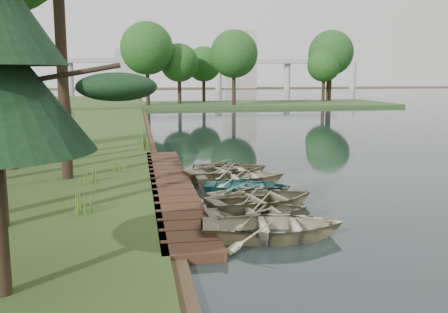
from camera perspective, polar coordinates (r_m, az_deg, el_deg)
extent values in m
plane|color=#3D2F1D|center=(20.05, -1.43, -3.72)|extent=(300.00, 300.00, 0.00)
cube|color=#3A2316|center=(19.84, -6.01, -3.46)|extent=(1.60, 16.00, 0.30)
cube|color=#2E4920|center=(70.29, -1.04, 5.91)|extent=(50.00, 14.00, 0.45)
cylinder|color=black|center=(70.43, -20.32, 7.48)|extent=(0.50, 0.50, 4.80)
sphere|color=#1F4C1A|center=(70.44, -20.49, 10.40)|extent=(5.60, 5.60, 5.60)
cylinder|color=black|center=(69.57, -14.87, 7.73)|extent=(0.50, 0.50, 4.80)
sphere|color=#1F4C1A|center=(69.57, -14.99, 10.69)|extent=(5.60, 5.60, 5.60)
cylinder|color=black|center=(69.33, -9.32, 7.91)|extent=(0.50, 0.50, 4.80)
sphere|color=#1F4C1A|center=(69.33, -9.40, 10.89)|extent=(5.60, 5.60, 5.60)
cylinder|color=black|center=(69.73, -3.78, 8.03)|extent=(0.50, 0.50, 4.80)
sphere|color=#1F4C1A|center=(69.74, -3.81, 10.98)|extent=(5.60, 5.60, 5.60)
cylinder|color=black|center=(70.77, 1.65, 8.06)|extent=(0.50, 0.50, 4.80)
sphere|color=#1F4C1A|center=(70.77, 1.66, 10.98)|extent=(5.60, 5.60, 5.60)
cylinder|color=black|center=(72.40, 6.87, 8.03)|extent=(0.50, 0.50, 4.80)
sphere|color=#1F4C1A|center=(72.41, 6.93, 10.88)|extent=(5.60, 5.60, 5.60)
cylinder|color=black|center=(74.60, 11.83, 7.94)|extent=(0.50, 0.50, 4.80)
sphere|color=#1F4C1A|center=(74.60, 11.92, 10.70)|extent=(5.60, 5.60, 5.60)
cube|color=#A5A5A0|center=(139.94, -4.76, 10.83)|extent=(90.00, 4.00, 1.20)
cylinder|color=#A5A5A0|center=(140.35, -17.18, 8.81)|extent=(1.80, 1.80, 8.00)
cylinder|color=#A5A5A0|center=(139.33, -8.89, 9.11)|extent=(1.80, 1.80, 8.00)
cylinder|color=#A5A5A0|center=(141.17, -0.64, 9.23)|extent=(1.80, 1.80, 8.00)
cylinder|color=#A5A5A0|center=(145.76, 7.24, 9.16)|extent=(1.80, 1.80, 8.00)
cylinder|color=#A5A5A0|center=(152.84, 14.51, 8.95)|extent=(1.80, 1.80, 8.00)
cube|color=#A5A5A0|center=(162.72, 1.73, 11.01)|extent=(10.00, 8.00, 18.00)
cube|color=#A5A5A0|center=(164.32, -10.86, 9.79)|extent=(8.00, 8.00, 12.00)
imported|color=tan|center=(14.01, 5.62, -7.61)|extent=(4.32, 3.33, 0.83)
imported|color=tan|center=(15.60, 4.00, -6.08)|extent=(3.54, 2.68, 0.69)
imported|color=tan|center=(16.97, 4.43, -4.60)|extent=(4.41, 3.57, 0.81)
imported|color=tan|center=(18.00, 3.14, -4.01)|extent=(3.67, 3.02, 0.66)
imported|color=#276D6A|center=(18.99, 2.67, -3.25)|extent=(3.85, 3.22, 0.68)
imported|color=tan|center=(20.54, 1.93, -2.14)|extent=(3.79, 2.72, 0.78)
imported|color=tan|center=(21.81, 0.45, -1.41)|extent=(4.48, 3.70, 0.81)
imported|color=tan|center=(22.77, 0.63, -1.09)|extent=(3.60, 2.76, 0.69)
imported|color=tan|center=(31.11, -17.39, 1.80)|extent=(3.71, 2.85, 0.71)
cylinder|color=black|center=(21.20, -18.10, 11.49)|extent=(0.45, 0.45, 10.38)
cylinder|color=black|center=(24.17, -23.62, 9.49)|extent=(0.42, 0.42, 9.22)
cone|color=#3F661E|center=(15.95, -15.69, -4.57)|extent=(0.60, 0.60, 1.00)
cone|color=#3F661E|center=(20.45, -15.11, -1.47)|extent=(0.60, 0.60, 1.02)
cone|color=#3F661E|center=(22.45, -11.96, -0.43)|extent=(0.60, 0.60, 0.99)
cone|color=#3F661E|center=(28.29, -9.30, 1.79)|extent=(0.60, 0.60, 1.11)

